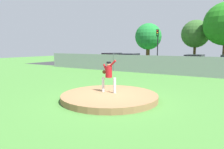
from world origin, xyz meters
TOP-DOWN VIEW (x-y plane):
  - ground_plane at (0.00, 6.00)m, footprint 80.00×80.00m
  - asphalt_strip at (0.00, 14.50)m, footprint 44.00×7.00m
  - pitchers_mound at (0.00, 0.00)m, footprint 4.50×4.50m
  - pitcher_youth at (-0.23, 0.28)m, footprint 0.80×0.32m
  - baseball at (-0.74, 0.49)m, footprint 0.07×0.07m
  - chainlink_fence at (0.00, 10.00)m, footprint 29.05×0.07m
  - parked_car_red at (-8.88, 14.66)m, footprint 1.98×4.63m
  - parked_car_champagne at (1.17, 14.97)m, footprint 1.90×4.70m
  - parked_car_slate at (-6.18, 14.42)m, footprint 2.01×4.14m
  - traffic_cone_orange at (-3.91, 14.66)m, footprint 0.40×0.40m
  - traffic_light_near at (-4.18, 18.60)m, footprint 0.28×0.46m
  - tree_broad_right at (-6.87, 22.06)m, footprint 4.03×4.03m
  - tree_tall_centre at (-0.55, 24.98)m, footprint 4.12×4.12m

SIDE VIEW (x-z plane):
  - ground_plane at x=0.00m, z-range 0.00..0.00m
  - asphalt_strip at x=0.00m, z-range 0.00..0.01m
  - pitchers_mound at x=0.00m, z-range 0.00..0.27m
  - traffic_cone_orange at x=-3.91m, z-range -0.01..0.54m
  - baseball at x=-0.74m, z-range 0.27..0.34m
  - parked_car_champagne at x=1.17m, z-range -0.03..1.63m
  - parked_car_slate at x=-6.18m, z-range -0.04..1.64m
  - parked_car_red at x=-8.88m, z-range -0.04..1.67m
  - chainlink_fence at x=0.00m, z-range -0.05..1.74m
  - pitcher_youth at x=-0.23m, z-range 0.39..1.98m
  - traffic_light_near at x=-4.18m, z-range 0.88..5.64m
  - tree_broad_right at x=-6.87m, z-range 0.98..7.05m
  - tree_tall_centre at x=-0.55m, z-range 1.16..7.62m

